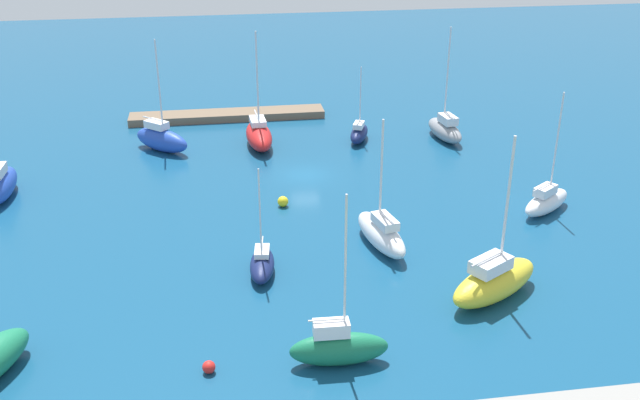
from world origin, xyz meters
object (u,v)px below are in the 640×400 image
at_px(sailboat_white_near_pier, 546,201).
at_px(sailboat_green_mid_basin, 338,347).
at_px(mooring_buoy_yellow, 283,201).
at_px(sailboat_blue_far_north, 1,184).
at_px(sailboat_yellow_far_south, 494,281).
at_px(sailboat_white_along_channel, 381,233).
at_px(sailboat_blue_by_breakwater, 161,139).
at_px(pier_dock, 228,115).
at_px(sailboat_navy_off_beacon, 262,264).
at_px(mooring_buoy_red, 209,367).
at_px(sailboat_navy_west_end, 359,133).
at_px(sailboat_red_east_end, 259,135).
at_px(sailboat_gray_outer_mooring, 445,129).

height_order(sailboat_white_near_pier, sailboat_green_mid_basin, sailboat_green_mid_basin).
bearing_deg(sailboat_white_near_pier, mooring_buoy_yellow, 133.22).
bearing_deg(mooring_buoy_yellow, sailboat_blue_far_north, -12.84).
height_order(sailboat_white_near_pier, sailboat_yellow_far_south, sailboat_yellow_far_south).
bearing_deg(mooring_buoy_yellow, sailboat_white_along_channel, 128.48).
xyz_separation_m(sailboat_blue_by_breakwater, sailboat_yellow_far_south, (-22.43, 30.59, 0.01)).
relative_size(pier_dock, sailboat_blue_far_north, 2.15).
height_order(pier_dock, sailboat_white_along_channel, sailboat_white_along_channel).
bearing_deg(sailboat_navy_off_beacon, mooring_buoy_red, -12.89).
relative_size(sailboat_navy_off_beacon, sailboat_blue_far_north, 0.79).
distance_m(sailboat_blue_by_breakwater, sailboat_navy_west_end, 19.71).
xyz_separation_m(pier_dock, sailboat_white_along_channel, (-10.09, 31.76, 0.72)).
bearing_deg(mooring_buoy_red, sailboat_red_east_end, -98.72).
height_order(sailboat_gray_outer_mooring, sailboat_yellow_far_south, sailboat_gray_outer_mooring).
distance_m(sailboat_red_east_end, mooring_buoy_yellow, 14.54).
xyz_separation_m(sailboat_gray_outer_mooring, sailboat_red_east_end, (18.97, -0.81, 0.09)).
xyz_separation_m(sailboat_gray_outer_mooring, sailboat_yellow_far_south, (6.08, 29.61, 0.17)).
bearing_deg(sailboat_white_near_pier, sailboat_white_along_channel, 159.38).
bearing_deg(sailboat_blue_by_breakwater, sailboat_green_mid_basin, -30.25).
relative_size(sailboat_gray_outer_mooring, sailboat_yellow_far_south, 1.03).
bearing_deg(sailboat_white_near_pier, sailboat_blue_far_north, 132.49).
relative_size(pier_dock, sailboat_white_along_channel, 2.20).
bearing_deg(sailboat_gray_outer_mooring, sailboat_white_along_channel, 143.73).
bearing_deg(mooring_buoy_red, sailboat_blue_far_north, -57.25).
bearing_deg(pier_dock, sailboat_blue_by_breakwater, 53.38).
relative_size(sailboat_white_along_channel, mooring_buoy_red, 13.23).
xyz_separation_m(sailboat_gray_outer_mooring, mooring_buoy_red, (24.41, 34.64, -0.73)).
bearing_deg(sailboat_yellow_far_south, sailboat_gray_outer_mooring, 47.38).
relative_size(sailboat_yellow_far_south, sailboat_white_along_channel, 1.13).
xyz_separation_m(sailboat_blue_by_breakwater, sailboat_green_mid_basin, (-11.31, 35.88, -0.12)).
bearing_deg(sailboat_white_near_pier, sailboat_blue_by_breakwater, 113.57).
height_order(sailboat_navy_west_end, mooring_buoy_yellow, sailboat_navy_west_end).
height_order(sailboat_white_near_pier, sailboat_navy_west_end, sailboat_white_near_pier).
bearing_deg(sailboat_green_mid_basin, sailboat_red_east_end, 94.91).
distance_m(sailboat_navy_off_beacon, sailboat_yellow_far_south, 15.51).
bearing_deg(sailboat_white_along_channel, sailboat_navy_off_beacon, 93.47).
xyz_separation_m(pier_dock, sailboat_blue_far_north, (19.49, 18.43, 0.86)).
bearing_deg(sailboat_navy_west_end, sailboat_blue_by_breakwater, 111.41).
xyz_separation_m(sailboat_white_near_pier, sailboat_navy_west_end, (11.62, -18.67, -0.10)).
distance_m(sailboat_red_east_end, mooring_buoy_red, 35.87).
bearing_deg(sailboat_blue_far_north, sailboat_navy_west_end, -72.79).
distance_m(sailboat_gray_outer_mooring, sailboat_white_along_channel, 24.69).
bearing_deg(pier_dock, sailboat_blue_far_north, 43.39).
height_order(sailboat_blue_by_breakwater, sailboat_blue_far_north, sailboat_blue_by_breakwater).
bearing_deg(sailboat_navy_west_end, sailboat_navy_off_beacon, 176.80).
bearing_deg(sailboat_white_near_pier, sailboat_navy_west_end, 86.59).
height_order(sailboat_blue_by_breakwater, mooring_buoy_yellow, sailboat_blue_by_breakwater).
height_order(sailboat_blue_by_breakwater, sailboat_gray_outer_mooring, sailboat_gray_outer_mooring).
relative_size(pier_dock, sailboat_blue_by_breakwater, 1.94).
bearing_deg(sailboat_gray_outer_mooring, mooring_buoy_red, 136.84).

